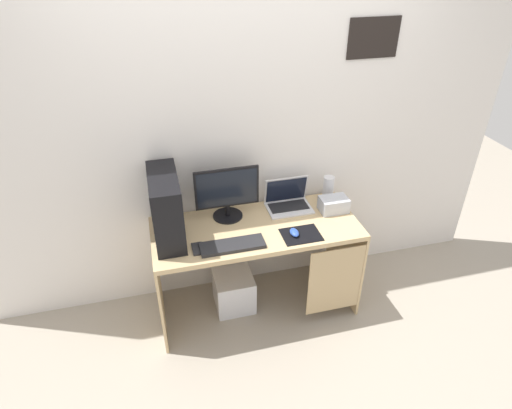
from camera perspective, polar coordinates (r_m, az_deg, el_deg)
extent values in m
plane|color=#9E9384|center=(3.47, 0.00, -12.88)|extent=(8.00, 8.00, 0.00)
cube|color=silver|center=(3.02, -1.67, 9.61)|extent=(4.00, 0.04, 2.60)
cube|color=black|center=(3.13, 15.22, 20.39)|extent=(0.36, 0.01, 0.26)
cube|color=tan|center=(3.01, 0.00, -3.19)|extent=(1.43, 0.61, 0.03)
cube|color=tan|center=(3.18, -12.65, -10.40)|extent=(0.02, 0.61, 0.70)
cube|color=tan|center=(3.44, 11.55, -6.39)|extent=(0.02, 0.61, 0.70)
cube|color=tan|center=(3.14, 10.36, -9.84)|extent=(0.40, 0.01, 0.56)
cube|color=black|center=(2.84, -11.73, -0.35)|extent=(0.18, 0.49, 0.45)
cylinder|color=black|center=(3.11, -3.73, -1.46)|extent=(0.21, 0.21, 0.01)
cylinder|color=black|center=(3.08, -3.76, -0.73)|extent=(0.04, 0.04, 0.08)
cube|color=black|center=(2.97, -3.85, 2.20)|extent=(0.45, 0.02, 0.29)
cube|color=black|center=(2.97, -3.81, 2.11)|extent=(0.42, 0.00, 0.26)
cube|color=silver|center=(3.19, 4.39, -0.51)|extent=(0.32, 0.22, 0.01)
cube|color=black|center=(3.20, 4.30, -0.23)|extent=(0.28, 0.14, 0.00)
cube|color=silver|center=(3.20, 3.96, 2.01)|extent=(0.32, 0.04, 0.21)
cube|color=black|center=(3.20, 4.00, 1.93)|extent=(0.30, 0.03, 0.19)
cylinder|color=silver|center=(3.30, 9.47, 2.11)|extent=(0.08, 0.08, 0.19)
cube|color=#B7BCC6|center=(3.19, 10.18, 0.01)|extent=(0.20, 0.14, 0.11)
cube|color=#232326|center=(2.81, -3.11, -5.38)|extent=(0.42, 0.14, 0.02)
cube|color=black|center=(2.93, 5.95, -3.97)|extent=(0.26, 0.20, 0.00)
ellipsoid|color=#2D51B2|center=(2.91, 5.07, -3.69)|extent=(0.06, 0.10, 0.03)
cube|color=#232326|center=(2.81, -7.68, -5.79)|extent=(0.07, 0.13, 0.01)
cube|color=silver|center=(3.37, -2.94, -11.27)|extent=(0.29, 0.29, 0.29)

